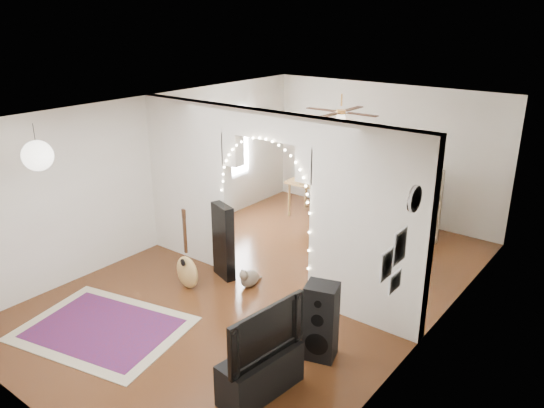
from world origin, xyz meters
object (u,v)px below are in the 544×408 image
Objects in this scene: dining_table at (320,185)px; dining_chair_left at (365,236)px; media_console at (261,373)px; bookcase at (403,201)px; floor_speaker at (321,321)px; acoustic_guitar at (186,260)px; dining_chair_right at (367,245)px.

dining_table reaches higher than dining_chair_left.
dining_table is 1.73m from dining_chair_left.
bookcase is at bearing 104.26° from media_console.
media_console is at bearing -116.51° from floor_speaker.
bookcase is at bearing 84.49° from floor_speaker.
acoustic_guitar is 2.32× the size of dining_chair_left.
acoustic_guitar is 3.32m from dining_chair_left.
floor_speaker is 4.74m from dining_table.
floor_speaker is 1.65× the size of dining_chair_right.
dining_chair_left is (-0.94, 4.16, -0.04)m from media_console.
floor_speaker is 3.39m from dining_chair_left.
dining_chair_left is at bearing 92.10° from floor_speaker.
bookcase is 1.13× the size of dining_table.
bookcase reaches higher than media_console.
floor_speaker reaches higher than media_console.
acoustic_guitar reaches higher than dining_table.
bookcase is at bearing 1.85° from dining_table.
media_console is at bearing -78.26° from bookcase.
dining_table reaches higher than media_console.
dining_table reaches higher than dining_chair_right.
floor_speaker is at bearing 7.73° from acoustic_guitar.
floor_speaker is 4.17m from bookcase.
dining_chair_right is (0.27, -0.43, 0.06)m from dining_chair_left.
bookcase reaches higher than acoustic_guitar.
dining_table is at bearing 103.19° from acoustic_guitar.
dining_chair_left is at bearing 76.83° from acoustic_guitar.
dining_chair_right is at bearing 68.83° from acoustic_guitar.
acoustic_guitar reaches higher than media_console.
dining_table is at bearing 126.65° from dining_chair_right.
dining_chair_right is (1.70, 2.56, -0.20)m from acoustic_guitar.
media_console is 2.13× the size of dining_chair_left.
acoustic_guitar is 1.11× the size of floor_speaker.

